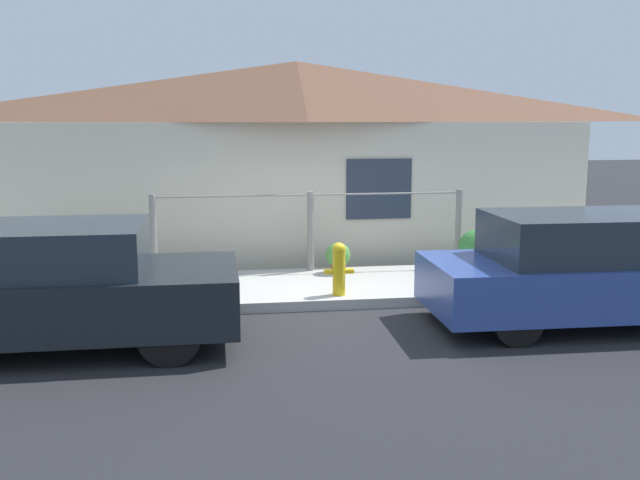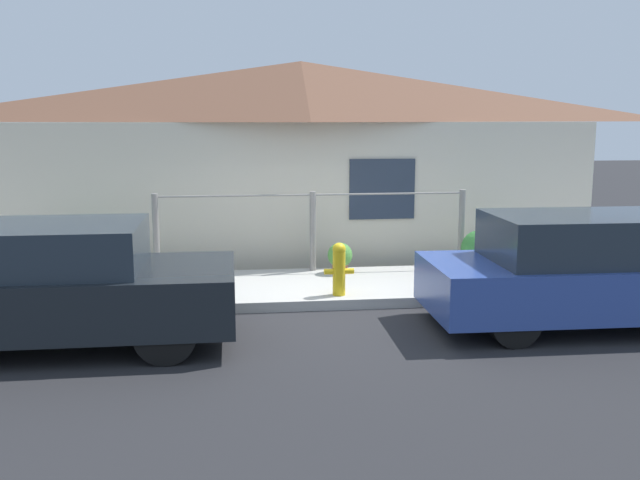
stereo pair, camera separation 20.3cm
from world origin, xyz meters
name	(u,v)px [view 2 (the right image)]	position (x,y,z in m)	size (l,w,h in m)	color
ground_plane	(329,311)	(0.00, 0.00, 0.00)	(60.00, 60.00, 0.00)	#262628
sidewalk	(320,287)	(0.00, 1.02, 0.07)	(24.00, 2.04, 0.14)	#B2AFA8
house	(302,103)	(0.00, 3.54, 2.76)	(10.27, 2.23, 3.48)	beige
fence	(313,227)	(0.00, 1.89, 0.82)	(4.90, 0.10, 1.24)	gray
car_left	(58,285)	(-3.18, -1.06, 0.70)	(3.80, 1.73, 1.38)	black
car_right	(593,271)	(3.07, -1.06, 0.68)	(4.14, 1.68, 1.38)	#2D4793
fire_hydrant	(339,268)	(0.17, 0.28, 0.52)	(0.41, 0.18, 0.72)	yellow
potted_plant_near_hydrant	(340,257)	(0.39, 1.63, 0.40)	(0.38, 0.38, 0.48)	#9E5638
potted_plant_by_fence	(80,255)	(-3.49, 1.69, 0.51)	(0.48, 0.48, 0.63)	brown
potted_plant_corner	(479,249)	(2.56, 1.48, 0.49)	(0.57, 0.57, 0.65)	#9E5638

